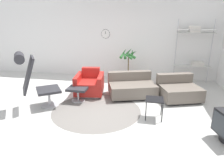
# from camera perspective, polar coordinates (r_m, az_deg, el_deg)

# --- Properties ---
(ground_plane) EXTENTS (12.00, 12.00, 0.00)m
(ground_plane) POSITION_cam_1_polar(r_m,az_deg,el_deg) (4.96, -1.57, -6.63)
(ground_plane) COLOR silver
(wall_back) EXTENTS (12.00, 0.09, 2.80)m
(wall_back) POSITION_cam_1_polar(r_m,az_deg,el_deg) (7.29, 3.10, 12.75)
(wall_back) COLOR white
(wall_back) RESTS_ON ground_plane
(round_rug) EXTENTS (2.10, 2.10, 0.01)m
(round_rug) POSITION_cam_1_polar(r_m,az_deg,el_deg) (4.81, -4.44, -7.46)
(round_rug) COLOR slate
(round_rug) RESTS_ON ground_plane
(lounge_chair) EXTENTS (1.08, 1.00, 1.36)m
(lounge_chair) POSITION_cam_1_polar(r_m,az_deg,el_deg) (5.00, -21.73, 2.21)
(lounge_chair) COLOR #BCBCC1
(lounge_chair) RESTS_ON ground_plane
(ottoman) EXTENTS (0.51, 0.44, 0.38)m
(ottoman) POSITION_cam_1_polar(r_m,az_deg,el_deg) (5.30, -9.74, -1.90)
(ottoman) COLOR #BCBCC1
(ottoman) RESTS_ON ground_plane
(armchair_red) EXTENTS (0.88, 0.96, 0.71)m
(armchair_red) POSITION_cam_1_polar(r_m,az_deg,el_deg) (5.77, -6.38, -0.19)
(armchair_red) COLOR silver
(armchair_red) RESTS_ON ground_plane
(couch_low) EXTENTS (1.47, 1.24, 0.63)m
(couch_low) POSITION_cam_1_polar(r_m,az_deg,el_deg) (5.65, 5.59, -0.99)
(couch_low) COLOR black
(couch_low) RESTS_ON ground_plane
(couch_second) EXTENTS (1.23, 1.16, 0.63)m
(couch_second) POSITION_cam_1_polar(r_m,az_deg,el_deg) (5.68, 18.42, -1.76)
(couch_second) COLOR black
(couch_second) RESTS_ON ground_plane
(side_table) EXTENTS (0.38, 0.38, 0.44)m
(side_table) POSITION_cam_1_polar(r_m,az_deg,el_deg) (4.39, 12.04, -4.87)
(side_table) COLOR black
(side_table) RESTS_ON ground_plane
(potted_plant) EXTENTS (0.60, 0.58, 1.17)m
(potted_plant) POSITION_cam_1_polar(r_m,az_deg,el_deg) (6.80, 4.65, 5.56)
(potted_plant) COLOR brown
(potted_plant) RESTS_ON ground_plane
(shelf_unit) EXTENTS (1.16, 0.28, 2.08)m
(shelf_unit) POSITION_cam_1_polar(r_m,az_deg,el_deg) (7.07, 22.69, 10.36)
(shelf_unit) COLOR #BCBCC1
(shelf_unit) RESTS_ON ground_plane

